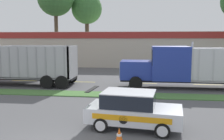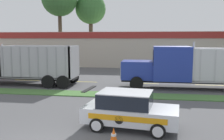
# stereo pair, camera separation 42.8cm
# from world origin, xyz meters

# --- Properties ---
(grass_verge) EXTENTS (120.00, 1.65, 0.06)m
(grass_verge) POSITION_xyz_m (0.00, 9.18, 0.03)
(grass_verge) COLOR #477538
(grass_verge) RESTS_ON ground_plane
(centre_line_3) EXTENTS (2.40, 0.14, 0.01)m
(centre_line_3) POSITION_xyz_m (-7.51, 14.00, 0.00)
(centre_line_3) COLOR yellow
(centre_line_3) RESTS_ON ground_plane
(centre_line_4) EXTENTS (2.40, 0.14, 0.01)m
(centre_line_4) POSITION_xyz_m (-2.11, 14.00, 0.00)
(centre_line_4) COLOR yellow
(centre_line_4) RESTS_ON ground_plane
(centre_line_5) EXTENTS (2.40, 0.14, 0.01)m
(centre_line_5) POSITION_xyz_m (3.29, 14.00, 0.00)
(centre_line_5) COLOR yellow
(centre_line_5) RESTS_ON ground_plane
(centre_line_6) EXTENTS (2.40, 0.14, 0.01)m
(centre_line_6) POSITION_xyz_m (8.69, 14.00, 0.00)
(centre_line_6) COLOR yellow
(centre_line_6) RESTS_ON ground_plane
(dump_truck_lead) EXTENTS (12.37, 2.85, 3.62)m
(dump_truck_lead) POSITION_xyz_m (6.46, 12.35, 1.60)
(dump_truck_lead) COLOR black
(dump_truck_lead) RESTS_ON ground_plane
(rally_car) EXTENTS (4.20, 2.29, 1.63)m
(rally_car) POSITION_xyz_m (2.84, 3.09, 0.81)
(rally_car) COLOR silver
(rally_car) RESTS_ON ground_plane
(traffic_cone) EXTENTS (0.45, 0.45, 0.70)m
(traffic_cone) POSITION_xyz_m (2.45, 1.13, 0.34)
(traffic_cone) COLOR black
(traffic_cone) RESTS_ON ground_plane
(store_building_backdrop) EXTENTS (33.05, 12.10, 4.71)m
(store_building_backdrop) POSITION_xyz_m (-1.95, 30.80, 2.36)
(store_building_backdrop) COLOR #BCB29E
(store_building_backdrop) RESTS_ON ground_plane
(tree_behind_centre) EXTENTS (4.32, 4.32, 11.28)m
(tree_behind_centre) POSITION_xyz_m (-4.79, 28.16, 8.38)
(tree_behind_centre) COLOR #473828
(tree_behind_centre) RESTS_ON ground_plane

